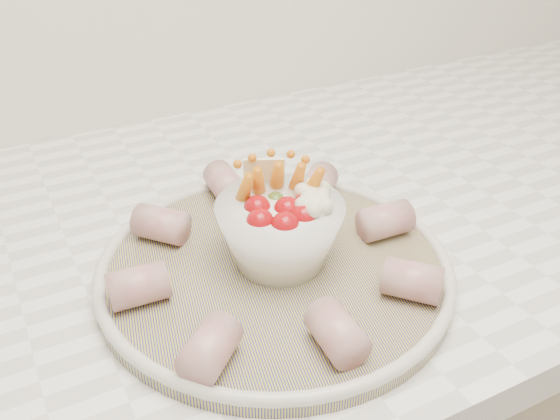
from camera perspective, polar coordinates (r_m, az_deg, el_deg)
serving_platter at (r=0.59m, az=-0.48°, el=-5.31°), size 0.39×0.39×0.02m
veggie_bowl at (r=0.57m, az=0.12°, el=-1.61°), size 0.12×0.12×0.10m
cured_meat_rolls at (r=0.58m, az=-0.60°, el=-3.65°), size 0.30×0.31×0.03m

